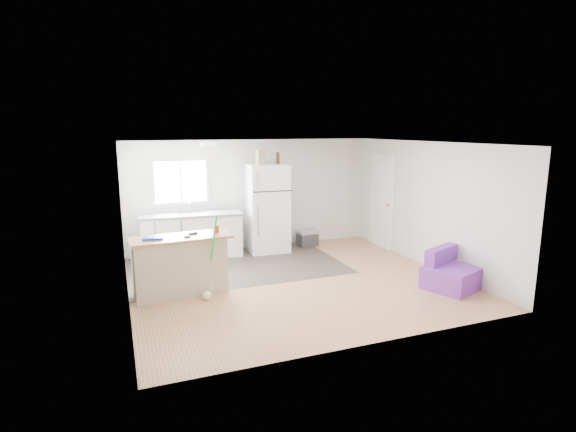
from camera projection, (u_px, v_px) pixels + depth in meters
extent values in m
cube|color=#9B6541|center=(295.00, 282.00, 7.88)|extent=(5.50, 5.00, 0.01)
cube|color=white|center=(295.00, 143.00, 7.42)|extent=(5.50, 5.00, 0.01)
cube|color=silver|center=(253.00, 194.00, 9.94)|extent=(5.50, 0.01, 2.40)
cube|color=silver|center=(373.00, 251.00, 5.36)|extent=(5.50, 0.01, 2.40)
cube|color=silver|center=(124.00, 227.00, 6.67)|extent=(0.01, 5.00, 2.40)
cube|color=silver|center=(427.00, 205.00, 8.62)|extent=(0.01, 5.00, 2.40)
cube|color=#352E28|center=(236.00, 266.00, 8.77)|extent=(4.05, 2.50, 0.00)
cube|color=white|center=(181.00, 182.00, 9.31)|extent=(1.18, 0.04, 0.98)
cube|color=white|center=(181.00, 182.00, 9.29)|extent=(1.05, 0.01, 0.85)
cube|color=white|center=(181.00, 182.00, 9.29)|extent=(0.03, 0.02, 0.85)
cube|color=white|center=(381.00, 202.00, 10.07)|extent=(0.05, 0.82, 2.03)
cube|color=white|center=(382.00, 202.00, 10.07)|extent=(0.03, 0.92, 2.10)
sphere|color=gold|center=(387.00, 205.00, 9.76)|extent=(0.07, 0.07, 0.07)
cylinder|color=white|center=(209.00, 144.00, 8.10)|extent=(0.30, 0.30, 0.07)
cube|color=white|center=(192.00, 236.00, 9.29)|extent=(2.05, 0.77, 0.88)
cube|color=slate|center=(191.00, 214.00, 9.20)|extent=(2.12, 0.82, 0.04)
cube|color=silver|center=(191.00, 215.00, 9.17)|extent=(0.59, 0.47, 0.06)
cube|color=tan|center=(180.00, 267.00, 7.17)|extent=(1.46, 0.60, 0.92)
cube|color=#A46E46|center=(181.00, 238.00, 7.09)|extent=(1.61, 0.70, 0.04)
cube|color=white|center=(267.00, 208.00, 9.68)|extent=(0.88, 0.83, 1.89)
cube|color=black|center=(273.00, 191.00, 9.24)|extent=(0.83, 0.06, 0.02)
cube|color=silver|center=(258.00, 180.00, 9.07)|extent=(0.03, 0.02, 0.34)
cube|color=silver|center=(258.00, 220.00, 9.23)|extent=(0.03, 0.02, 0.66)
cube|color=#303033|center=(307.00, 239.00, 10.23)|extent=(0.47, 0.34, 0.29)
cube|color=gray|center=(307.00, 232.00, 10.20)|extent=(0.49, 0.36, 0.06)
cube|color=purple|center=(451.00, 278.00, 7.49)|extent=(1.01, 0.98, 0.37)
cube|color=purple|center=(441.00, 255.00, 7.68)|extent=(0.80, 0.46, 0.28)
cube|color=white|center=(213.00, 286.00, 7.27)|extent=(0.16, 0.14, 0.25)
cylinder|color=#1948B3|center=(213.00, 278.00, 7.24)|extent=(0.06, 0.06, 0.05)
cylinder|color=green|center=(212.00, 254.00, 7.07)|extent=(0.17, 0.33, 1.29)
sphere|color=beige|center=(207.00, 296.00, 7.03)|extent=(0.15, 0.15, 0.15)
cylinder|color=red|center=(217.00, 229.00, 7.33)|extent=(0.09, 0.09, 0.12)
cube|color=#143BC4|center=(153.00, 238.00, 6.92)|extent=(0.34, 0.27, 0.04)
cube|color=black|center=(193.00, 233.00, 7.23)|extent=(0.15, 0.10, 0.03)
cube|color=black|center=(187.00, 237.00, 7.02)|extent=(0.11, 0.06, 0.03)
cube|color=tan|center=(261.00, 157.00, 9.40)|extent=(0.22, 0.16, 0.30)
cylinder|color=#381D0A|center=(278.00, 158.00, 9.49)|extent=(0.07, 0.07, 0.25)
cylinder|color=#381D0A|center=(278.00, 158.00, 9.57)|extent=(0.09, 0.09, 0.25)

